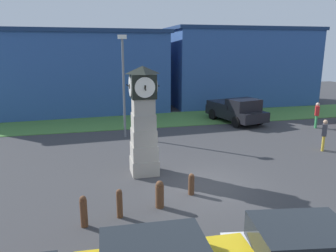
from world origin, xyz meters
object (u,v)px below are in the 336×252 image
at_px(bollard_near_tower, 84,211).
at_px(pedestrian_near_bench, 324,133).
at_px(clock_tower, 143,123).
at_px(bollard_mid_row, 120,203).
at_px(pickup_truck, 236,110).
at_px(street_lamp_near_road, 124,80).
at_px(pedestrian_by_cars, 317,113).
at_px(bollard_far_row, 160,194).
at_px(bollard_end_row, 191,184).

relative_size(bollard_near_tower, pedestrian_near_bench, 0.61).
distance_m(clock_tower, bollard_mid_row, 4.33).
distance_m(pickup_truck, street_lamp_near_road, 9.18).
bearing_deg(bollard_near_tower, pedestrian_by_cars, 31.20).
bearing_deg(pedestrian_by_cars, bollard_mid_row, -147.72).
height_order(pickup_truck, street_lamp_near_road, street_lamp_near_road).
relative_size(bollard_far_row, pedestrian_by_cars, 0.56).
xyz_separation_m(clock_tower, bollard_far_row, (-0.02, -3.31, -1.78)).
xyz_separation_m(pedestrian_near_bench, street_lamp_near_road, (-10.11, 5.31, 2.60)).
bearing_deg(clock_tower, bollard_near_tower, -122.97).
distance_m(pickup_truck, pedestrian_by_cars, 5.52).
xyz_separation_m(bollard_end_row, street_lamp_near_road, (-1.52, 8.80, 3.15)).
xyz_separation_m(bollard_end_row, pickup_truck, (6.99, 11.00, 0.50)).
relative_size(pickup_truck, street_lamp_near_road, 0.84).
bearing_deg(pedestrian_near_bench, bollard_mid_row, -158.16).
distance_m(bollard_end_row, pedestrian_by_cars, 14.16).
distance_m(pedestrian_near_bench, pedestrian_by_cars, 5.48).
height_order(pedestrian_near_bench, street_lamp_near_road, street_lamp_near_road).
distance_m(bollard_near_tower, bollard_end_row, 4.20).
bearing_deg(bollard_mid_row, pickup_truck, 50.96).
distance_m(bollard_near_tower, bollard_mid_row, 1.18).
bearing_deg(bollard_mid_row, street_lamp_near_road, 82.48).
bearing_deg(bollard_far_row, pedestrian_by_cars, 33.94).
height_order(pedestrian_by_cars, street_lamp_near_road, street_lamp_near_road).
bearing_deg(pedestrian_near_bench, bollard_near_tower, -158.73).
distance_m(pedestrian_by_cars, street_lamp_near_road, 13.42).
bearing_deg(bollard_mid_row, bollard_far_row, 14.30).
height_order(bollard_far_row, pickup_truck, pickup_truck).
height_order(bollard_end_row, pedestrian_by_cars, pedestrian_by_cars).
bearing_deg(pedestrian_by_cars, street_lamp_near_road, 176.72).
height_order(clock_tower, bollard_end_row, clock_tower).
bearing_deg(bollard_far_row, pedestrian_near_bench, 22.87).
relative_size(bollard_end_row, pickup_truck, 0.16).
relative_size(pickup_truck, pedestrian_by_cars, 2.94).
bearing_deg(bollard_mid_row, bollard_end_row, 21.15).
height_order(bollard_mid_row, pickup_truck, pickup_truck).
bearing_deg(bollard_near_tower, pickup_truck, 48.57).
xyz_separation_m(bollard_near_tower, pedestrian_near_bench, (12.55, 4.89, 0.46)).
bearing_deg(bollard_end_row, bollard_far_row, -152.42).
xyz_separation_m(clock_tower, bollard_mid_row, (-1.45, -3.68, -1.77)).
bearing_deg(pedestrian_near_bench, clock_tower, -174.85).
xyz_separation_m(bollard_near_tower, pickup_truck, (10.95, 12.41, 0.40)).
distance_m(bollard_mid_row, bollard_far_row, 1.48).
xyz_separation_m(clock_tower, bollard_end_row, (1.37, -2.59, -1.85)).
height_order(bollard_far_row, pedestrian_near_bench, pedestrian_near_bench).
height_order(clock_tower, street_lamp_near_road, street_lamp_near_road).
height_order(bollard_near_tower, pedestrian_by_cars, pedestrian_by_cars).
bearing_deg(bollard_near_tower, bollard_mid_row, 15.32).
distance_m(bollard_end_row, pedestrian_near_bench, 9.29).
relative_size(clock_tower, pedestrian_near_bench, 2.76).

